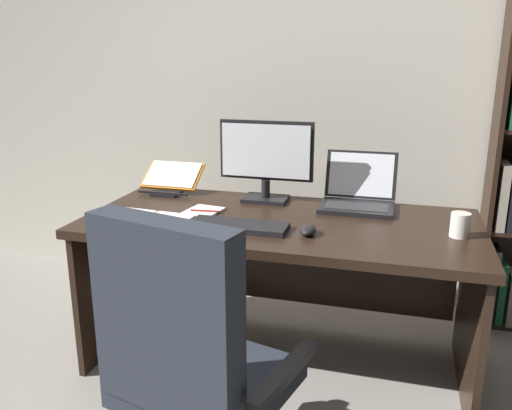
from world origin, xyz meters
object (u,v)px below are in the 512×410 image
(computer_mouse, at_px, (308,230))
(coffee_mug, at_px, (460,225))
(open_binder, at_px, (143,221))
(desk, at_px, (283,252))
(monitor, at_px, (266,161))
(notepad, at_px, (201,212))
(keyboard, at_px, (239,226))
(pen, at_px, (205,211))
(office_chair, at_px, (193,385))
(reading_stand_with_book, at_px, (172,178))
(laptop, at_px, (358,196))

(computer_mouse, xyz_separation_m, coffee_mug, (0.60, 0.14, 0.03))
(open_binder, relative_size, coffee_mug, 4.18)
(desk, distance_m, open_binder, 0.67)
(monitor, relative_size, notepad, 2.26)
(computer_mouse, bearing_deg, open_binder, -176.04)
(keyboard, bearing_deg, notepad, 144.70)
(notepad, bearing_deg, coffee_mug, -1.18)
(computer_mouse, distance_m, pen, 0.54)
(desk, xyz_separation_m, coffee_mug, (0.76, -0.12, 0.24))
(pen, bearing_deg, open_binder, -133.78)
(computer_mouse, bearing_deg, coffee_mug, 13.50)
(office_chair, bearing_deg, pen, 122.36)
(computer_mouse, bearing_deg, monitor, 123.03)
(reading_stand_with_book, distance_m, notepad, 0.46)
(keyboard, distance_m, notepad, 0.29)
(monitor, height_order, computer_mouse, monitor)
(notepad, bearing_deg, computer_mouse, -17.26)
(monitor, distance_m, coffee_mug, 0.96)
(office_chair, bearing_deg, reading_stand_with_book, 130.97)
(keyboard, bearing_deg, coffee_mug, 9.07)
(open_binder, xyz_separation_m, pen, (0.21, 0.22, 0.00))
(office_chair, relative_size, coffee_mug, 10.01)
(computer_mouse, height_order, reading_stand_with_book, reading_stand_with_book)
(computer_mouse, relative_size, coffee_mug, 1.04)
(keyboard, xyz_separation_m, coffee_mug, (0.90, 0.14, 0.04))
(laptop, bearing_deg, notepad, -156.29)
(notepad, relative_size, pen, 1.50)
(keyboard, height_order, coffee_mug, coffee_mug)
(open_binder, bearing_deg, pen, 50.58)
(pen, bearing_deg, desk, 14.65)
(laptop, distance_m, open_binder, 1.02)
(office_chair, relative_size, keyboard, 2.39)
(keyboard, distance_m, computer_mouse, 0.30)
(monitor, bearing_deg, office_chair, -86.89)
(open_binder, height_order, notepad, open_binder)
(desk, height_order, pen, pen)
(office_chair, relative_size, pen, 7.18)
(keyboard, height_order, notepad, keyboard)
(monitor, height_order, reading_stand_with_book, monitor)
(computer_mouse, bearing_deg, notepad, 162.74)
(monitor, distance_m, laptop, 0.48)
(laptop, xyz_separation_m, computer_mouse, (-0.16, -0.47, -0.03))
(desk, xyz_separation_m, laptop, (0.32, 0.21, 0.24))
(desk, height_order, open_binder, open_binder)
(office_chair, distance_m, reading_stand_with_book, 1.39)
(notepad, height_order, pen, pen)
(laptop, bearing_deg, reading_stand_with_book, 177.85)
(reading_stand_with_book, bearing_deg, notepad, -48.60)
(desk, height_order, laptop, laptop)
(keyboard, bearing_deg, laptop, 45.74)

